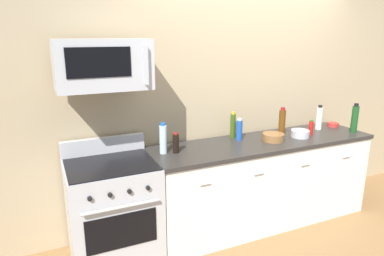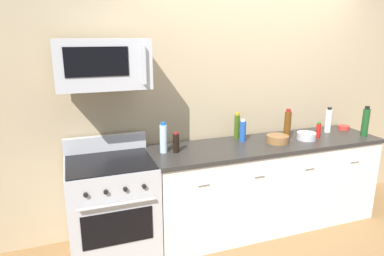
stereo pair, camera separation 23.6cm
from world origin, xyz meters
The scene contains 16 objects.
ground_plane centered at (0.00, 0.00, 0.00)m, with size 6.62×6.62×0.00m, color olive.
back_wall centered at (0.00, 0.41, 1.35)m, with size 5.52×0.10×2.70m, color tan.
counter_unit centered at (0.00, 0.00, 0.46)m, with size 2.43×0.66×0.92m.
range_oven centered at (-1.59, 0.00, 0.47)m, with size 0.76×0.69×1.07m.
microwave centered at (-1.59, 0.05, 1.75)m, with size 0.74×0.44×0.40m.
bottle_soy_sauce_dark centered at (-0.97, 0.03, 1.01)m, with size 0.06×0.06×0.19m.
bottle_vinegar_white centered at (0.83, 0.11, 1.05)m, with size 0.07×0.07×0.28m.
bottle_soda_blue centered at (-0.23, 0.13, 1.03)m, with size 0.07×0.07×0.23m.
bottle_water_clear centered at (-1.08, 0.06, 1.06)m, with size 0.07×0.07×0.29m.
bottle_wine_amber centered at (0.24, 0.03, 1.07)m, with size 0.07×0.07×0.32m.
bottle_wine_green centered at (1.10, -0.15, 1.08)m, with size 0.07×0.07×0.33m.
bottle_olive_oil centered at (-0.24, 0.23, 1.05)m, with size 0.06×0.06×0.28m.
bottle_hot_sauce_red centered at (0.59, -0.03, 1.00)m, with size 0.05×0.05×0.17m.
bowl_steel_prep centered at (0.42, -0.05, 0.96)m, with size 0.20×0.20×0.08m.
bowl_red_small centered at (1.09, 0.14, 0.94)m, with size 0.13×0.13×0.04m.
bowl_wooden_salad centered at (0.08, -0.04, 0.96)m, with size 0.22×0.22×0.08m.
Camera 2 is at (-1.86, -2.88, 1.98)m, focal length 32.19 mm.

